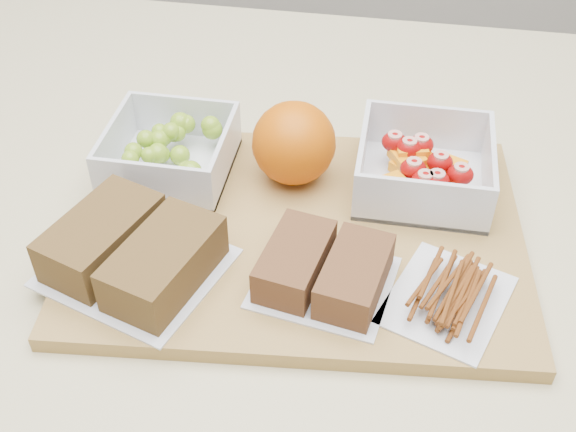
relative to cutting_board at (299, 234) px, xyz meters
name	(u,v)px	position (x,y,z in m)	size (l,w,h in m)	color
cutting_board	(299,234)	(0.00, 0.00, 0.00)	(0.42, 0.30, 0.02)	#A48044
grape_container	(172,151)	(-0.14, 0.07, 0.03)	(0.12, 0.12, 0.05)	silver
fruit_container	(423,169)	(0.11, 0.08, 0.03)	(0.13, 0.13, 0.05)	silver
orange	(294,143)	(-0.02, 0.08, 0.05)	(0.08, 0.08, 0.08)	#C85604
sandwich_bag_left	(133,251)	(-0.13, -0.08, 0.03)	(0.18, 0.17, 0.04)	silver
sandwich_bag_center	(324,269)	(0.03, -0.07, 0.03)	(0.13, 0.12, 0.04)	silver
pretzel_bag	(449,291)	(0.14, -0.07, 0.02)	(0.12, 0.13, 0.02)	silver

